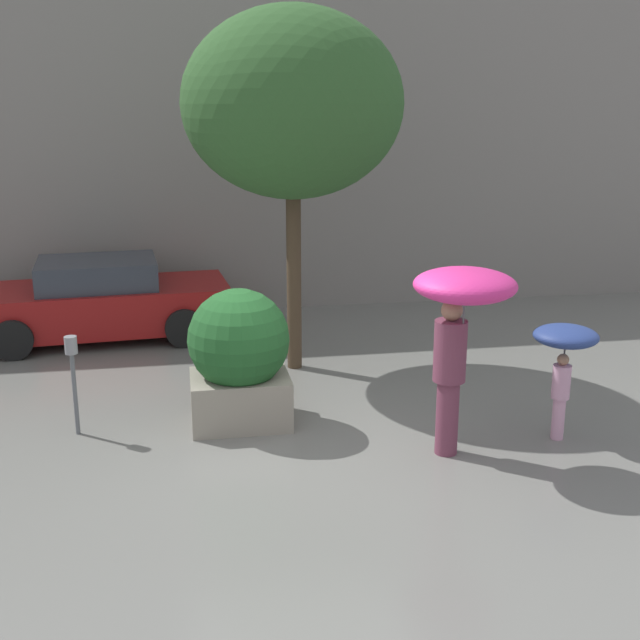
{
  "coord_description": "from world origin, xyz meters",
  "views": [
    {
      "loc": [
        -1.17,
        -7.87,
        3.68
      ],
      "look_at": [
        0.51,
        1.6,
        1.05
      ],
      "focal_mm": 45.0,
      "sensor_mm": 36.0,
      "label": 1
    }
  ],
  "objects_px": {
    "person_adult": "(461,309)",
    "person_child": "(565,347)",
    "parking_meter": "(72,364)",
    "planter_box": "(239,355)",
    "street_tree": "(292,104)",
    "parked_car_near": "(99,302)"
  },
  "relations": [
    {
      "from": "planter_box",
      "to": "person_adult",
      "type": "height_order",
      "value": "person_adult"
    },
    {
      "from": "planter_box",
      "to": "parking_meter",
      "type": "distance_m",
      "value": 1.86
    },
    {
      "from": "planter_box",
      "to": "person_adult",
      "type": "relative_size",
      "value": 0.79
    },
    {
      "from": "parked_car_near",
      "to": "person_child",
      "type": "bearing_deg",
      "value": -137.0
    },
    {
      "from": "person_child",
      "to": "parking_meter",
      "type": "xyz_separation_m",
      "value": [
        -5.38,
        1.02,
        -0.22
      ]
    },
    {
      "from": "person_child",
      "to": "parking_meter",
      "type": "bearing_deg",
      "value": 111.95
    },
    {
      "from": "planter_box",
      "to": "parked_car_near",
      "type": "distance_m",
      "value": 4.39
    },
    {
      "from": "person_adult",
      "to": "parking_meter",
      "type": "bearing_deg",
      "value": -138.64
    },
    {
      "from": "parked_car_near",
      "to": "person_adult",
      "type": "bearing_deg",
      "value": -146.79
    },
    {
      "from": "parked_car_near",
      "to": "parking_meter",
      "type": "xyz_separation_m",
      "value": [
        0.06,
        -3.94,
        0.24
      ]
    },
    {
      "from": "street_tree",
      "to": "parking_meter",
      "type": "distance_m",
      "value": 4.4
    },
    {
      "from": "parked_car_near",
      "to": "parking_meter",
      "type": "height_order",
      "value": "parked_car_near"
    },
    {
      "from": "person_adult",
      "to": "parking_meter",
      "type": "relative_size",
      "value": 1.77
    },
    {
      "from": "person_child",
      "to": "parked_car_near",
      "type": "bearing_deg",
      "value": 80.33
    },
    {
      "from": "person_adult",
      "to": "street_tree",
      "type": "xyz_separation_m",
      "value": [
        -1.25,
        3.27,
        2.01
      ]
    },
    {
      "from": "parked_car_near",
      "to": "street_tree",
      "type": "height_order",
      "value": "street_tree"
    },
    {
      "from": "street_tree",
      "to": "planter_box",
      "type": "bearing_deg",
      "value": -115.51
    },
    {
      "from": "street_tree",
      "to": "person_child",
      "type": "bearing_deg",
      "value": -48.71
    },
    {
      "from": "parked_car_near",
      "to": "street_tree",
      "type": "bearing_deg",
      "value": -129.76
    },
    {
      "from": "planter_box",
      "to": "street_tree",
      "type": "bearing_deg",
      "value": 64.49
    },
    {
      "from": "parking_meter",
      "to": "person_adult",
      "type": "bearing_deg",
      "value": -18.17
    },
    {
      "from": "person_adult",
      "to": "person_child",
      "type": "xyz_separation_m",
      "value": [
        1.34,
        0.31,
        -0.57
      ]
    }
  ]
}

